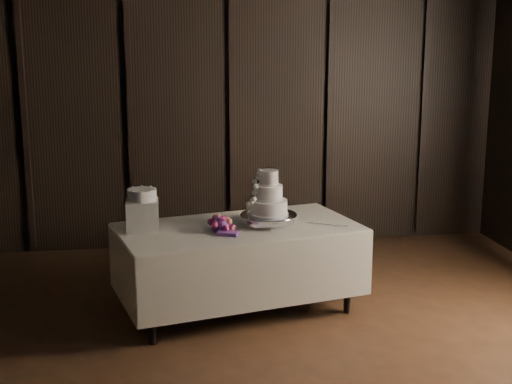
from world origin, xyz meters
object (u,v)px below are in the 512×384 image
at_px(display_table, 239,265).
at_px(cake_stand, 269,220).
at_px(small_cake, 142,195).
at_px(box_pedestal, 143,215).
at_px(wedding_cake, 266,198).
at_px(bouquet, 220,225).

xyz_separation_m(display_table, cake_stand, (0.26, 0.01, 0.39)).
height_order(cake_stand, small_cake, small_cake).
bearing_deg(box_pedestal, small_cake, 0.00).
bearing_deg(cake_stand, box_pedestal, -179.27).
bearing_deg(cake_stand, small_cake, -179.27).
distance_m(cake_stand, wedding_cake, 0.20).
bearing_deg(cake_stand, display_table, -177.91).
relative_size(wedding_cake, box_pedestal, 1.46).
bearing_deg(box_pedestal, wedding_cake, -0.14).
xyz_separation_m(cake_stand, bouquet, (-0.42, -0.15, 0.01)).
relative_size(cake_stand, small_cake, 2.03).
height_order(cake_stand, box_pedestal, box_pedestal).
bearing_deg(wedding_cake, small_cake, 167.55).
bearing_deg(wedding_cake, display_table, 166.08).
height_order(wedding_cake, bouquet, wedding_cake).
bearing_deg(small_cake, display_table, 0.28).
bearing_deg(bouquet, box_pedestal, 167.82).
distance_m(display_table, bouquet, 0.46).
distance_m(cake_stand, small_cake, 1.08).
xyz_separation_m(cake_stand, box_pedestal, (-1.05, -0.01, 0.08)).
bearing_deg(display_table, box_pedestal, 166.84).
relative_size(bouquet, small_cake, 1.56).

